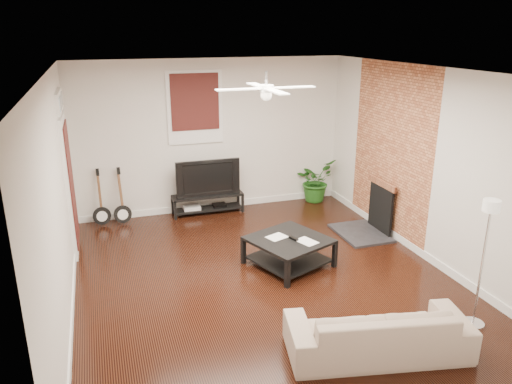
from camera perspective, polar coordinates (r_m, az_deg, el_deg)
room at (r=6.34m, az=1.13°, el=1.06°), size 5.01×6.01×2.81m
brick_accent at (r=8.29m, az=15.29°, el=4.58°), size 0.02×2.20×2.80m
fireplace at (r=8.40m, az=13.10°, el=-1.76°), size 0.80×1.10×0.92m
window_back at (r=8.94m, az=-7.07°, el=9.66°), size 1.00×0.06×1.30m
door_left at (r=7.89m, az=-20.84°, el=2.21°), size 0.08×1.00×2.50m
tv_stand at (r=9.22m, az=-5.59°, el=-1.36°), size 1.31×0.35×0.37m
tv at (r=9.08m, az=-5.72°, el=1.80°), size 1.17×0.15×0.68m
coffee_table at (r=7.21m, az=3.80°, el=-6.91°), size 1.30×1.30×0.42m
sofa at (r=5.53m, az=13.90°, el=-15.19°), size 2.01×1.11×0.55m
floor_lamp at (r=6.12m, az=24.69°, el=-7.64°), size 0.30×0.30×1.55m
potted_plant at (r=9.86m, az=6.85°, el=1.33°), size 0.98×0.96×0.83m
guitar_left at (r=8.90m, az=-17.58°, el=-0.71°), size 0.32×0.23×1.01m
guitar_right at (r=8.88m, az=-15.33°, el=-0.55°), size 0.34×0.26×1.01m
ceiling_fan at (r=6.09m, az=1.20°, el=11.91°), size 1.24×1.24×0.32m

